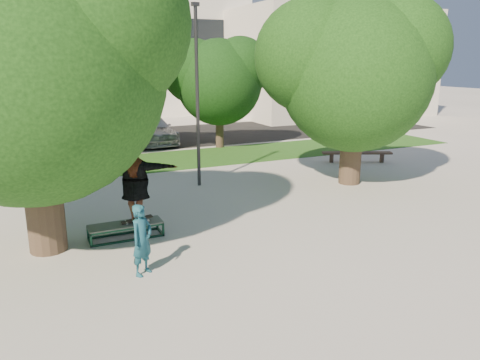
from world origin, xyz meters
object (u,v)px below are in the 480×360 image
grind_box (126,231)px  car_silver_b (151,130)px  car_grey (76,132)px  car_dark (11,135)px  tree_right (352,66)px  tree_left (23,54)px  bystander (142,240)px  bench (357,154)px  lamppost (197,95)px

grind_box → car_silver_b: 13.97m
car_grey → car_silver_b: bearing=-18.3°
car_dark → tree_right: bearing=-58.7°
tree_left → tree_right: bearing=11.0°
tree_left → tree_right: tree_left is taller
tree_left → bystander: size_ratio=4.73×
bench → car_grey: (-10.50, 9.39, 0.30)m
tree_right → car_dark: 16.55m
grind_box → bench: size_ratio=0.63×
grind_box → car_dark: bearing=100.5°
tree_left → car_dark: tree_left is taller
grind_box → bystander: bystander is taller
lamppost → bench: 8.03m
lamppost → bystander: 7.49m
car_dark → car_silver_b: 6.74m
lamppost → bystander: size_ratio=4.06×
grind_box → car_silver_b: size_ratio=0.37×
car_silver_b → lamppost: bearing=-96.5°
bystander → car_silver_b: 16.10m
tree_right → car_grey: (-7.92, 12.01, -3.41)m
tree_right → grind_box: 9.42m
car_dark → car_grey: bearing=-10.5°
tree_right → lamppost: 5.36m
bystander → car_dark: size_ratio=0.32×
car_grey → tree_right: bearing=-63.8°
lamppost → grind_box: bearing=-130.5°
grind_box → car_dark: size_ratio=0.39×
car_silver_b → grind_box: bearing=-109.3°
car_dark → car_grey: car_dark is taller
bystander → car_grey: size_ratio=0.30×
car_silver_b → bench: bearing=-54.0°
lamppost → car_silver_b: (0.70, 9.36, -2.45)m
grind_box → car_dark: car_dark is taller
car_silver_b → tree_left: bearing=-116.5°
bench → car_silver_b: bearing=153.0°
tree_left → lamppost: size_ratio=1.16×
tree_left → car_grey: (2.29, 14.00, -3.74)m
lamppost → bystander: bearing=-119.5°
tree_right → car_grey: bearing=123.4°
tree_left → grind_box: 4.63m
bench → car_dark: bearing=170.1°
lamppost → car_grey: (-3.00, 10.09, -2.46)m
tree_left → bystander: 4.67m
car_dark → car_silver_b: size_ratio=0.96×
tree_left → lamppost: 6.70m
car_grey → lamppost: bearing=-80.6°
tree_left → car_grey: 14.67m
car_dark → car_silver_b: (6.70, -0.70, -0.07)m
grind_box → car_grey: bearing=88.3°
grind_box → tree_left: bearing=177.7°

